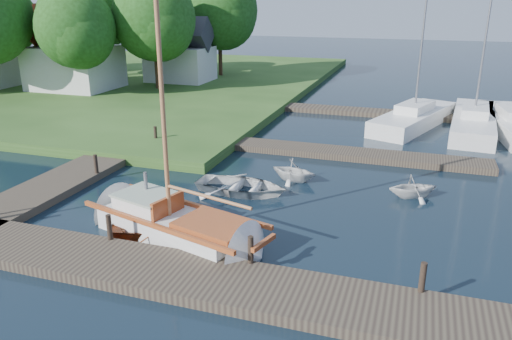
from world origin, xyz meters
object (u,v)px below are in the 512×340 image
(marina_boat_2, at_px, (414,117))
(mooring_post_1, at_px, (109,227))
(tender_b, at_px, (294,169))
(tender_d, at_px, (413,185))
(mooring_post_4, at_px, (96,164))
(tree_7, at_px, (219,9))
(marina_boat_4, at_px, (512,122))
(tree_2, at_px, (76,27))
(dinghy, at_px, (171,222))
(tree_3, at_px, (154,17))
(tender_a, at_px, (241,184))
(mooring_post_2, at_px, (251,250))
(mooring_post_5, at_px, (156,134))
(tree_4, at_px, (95,8))
(house_a, at_px, (74,56))
(tree_5, at_px, (5,19))
(mooring_post_3, at_px, (423,277))
(house_c, at_px, (180,56))
(marina_boat_3, at_px, (474,120))

(marina_boat_2, bearing_deg, mooring_post_1, 175.85)
(tender_b, xyz_separation_m, tender_d, (4.77, -0.35, -0.02))
(mooring_post_4, relative_size, tree_7, 0.09)
(marina_boat_4, height_order, tree_2, marina_boat_4)
(dinghy, bearing_deg, mooring_post_4, 33.52)
(mooring_post_4, bearing_deg, tree_3, 111.19)
(mooring_post_1, relative_size, tender_a, 0.22)
(mooring_post_2, xyz_separation_m, mooring_post_5, (-8.50, 10.00, 0.00))
(tender_a, xyz_separation_m, tree_4, (-21.21, 21.51, 6.00))
(tender_b, bearing_deg, tree_2, 70.85)
(mooring_post_5, distance_m, tender_a, 7.65)
(mooring_post_2, height_order, tree_3, tree_3)
(tender_d, height_order, house_a, house_a)
(mooring_post_5, bearing_deg, tender_b, -17.51)
(mooring_post_4, height_order, tender_a, mooring_post_4)
(dinghy, bearing_deg, marina_boat_4, -57.79)
(mooring_post_1, height_order, mooring_post_5, same)
(tree_2, height_order, tree_3, tree_3)
(tree_2, relative_size, tree_3, 0.89)
(tender_a, bearing_deg, tree_5, 57.87)
(mooring_post_2, relative_size, tender_b, 0.41)
(dinghy, distance_m, tender_a, 4.15)
(mooring_post_1, distance_m, mooring_post_3, 9.00)
(dinghy, xyz_separation_m, house_c, (-12.28, 25.50, 2.19))
(tender_b, bearing_deg, mooring_post_3, -133.17)
(mooring_post_5, height_order, tree_2, tree_2)
(dinghy, relative_size, house_c, 0.71)
(house_a, bearing_deg, tree_2, -44.25)
(mooring_post_2, xyz_separation_m, mooring_post_3, (4.50, 0.00, 0.00))
(tree_2, bearing_deg, tree_4, 116.57)
(tender_a, xyz_separation_m, marina_boat_3, (9.35, 13.47, 0.21))
(tender_a, xyz_separation_m, marina_boat_4, (11.35, 13.58, 0.18))
(mooring_post_3, distance_m, house_a, 33.50)
(tender_d, distance_m, house_a, 29.19)
(mooring_post_3, distance_m, tree_4, 39.34)
(marina_boat_2, height_order, tree_2, marina_boat_2)
(dinghy, relative_size, tree_3, 0.43)
(house_a, xyz_separation_m, tree_2, (2.00, -1.95, 2.29))
(dinghy, xyz_separation_m, tender_a, (0.93, 4.05, -0.02))
(mooring_post_2, xyz_separation_m, tree_7, (-13.50, 31.05, 5.50))
(tree_2, bearing_deg, tender_d, -26.72)
(mooring_post_5, bearing_deg, mooring_post_2, -49.64)
(mooring_post_4, distance_m, tender_b, 8.22)
(mooring_post_1, bearing_deg, tender_a, 68.23)
(mooring_post_4, height_order, mooring_post_5, same)
(mooring_post_2, distance_m, mooring_post_5, 13.12)
(marina_boat_3, bearing_deg, tree_3, 84.70)
(tree_4, bearing_deg, tender_b, -40.54)
(mooring_post_2, relative_size, mooring_post_4, 1.00)
(dinghy, height_order, marina_boat_2, marina_boat_2)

